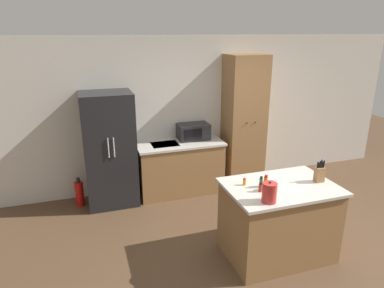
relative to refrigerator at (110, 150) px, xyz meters
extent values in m
plane|color=brown|center=(1.86, -1.97, -0.90)|extent=(14.00, 14.00, 0.00)
cube|color=beige|center=(1.86, 0.36, 0.40)|extent=(7.20, 0.06, 2.60)
cube|color=black|center=(0.00, 0.00, 0.00)|extent=(0.77, 0.66, 1.80)
cylinder|color=silver|center=(-0.04, -0.34, 0.14)|extent=(0.02, 0.02, 0.30)
cylinder|color=silver|center=(0.04, -0.34, 0.14)|extent=(0.02, 0.02, 0.30)
cube|color=olive|center=(1.14, 0.02, -0.47)|extent=(1.41, 0.62, 0.86)
cube|color=beige|center=(1.14, 0.02, -0.02)|extent=(1.45, 0.66, 0.03)
cube|color=#9EA0A3|center=(0.89, 0.02, -0.01)|extent=(0.44, 0.34, 0.01)
cube|color=olive|center=(2.33, 0.06, 0.25)|extent=(0.66, 0.53, 2.30)
sphere|color=black|center=(2.25, -0.21, 0.29)|extent=(0.02, 0.02, 0.02)
sphere|color=black|center=(2.41, -0.21, 0.29)|extent=(0.02, 0.02, 0.02)
cube|color=olive|center=(1.79, -2.04, -0.45)|extent=(1.24, 0.84, 0.90)
cube|color=beige|center=(1.79, -2.04, 0.02)|extent=(1.30, 0.90, 0.03)
cube|color=#232326|center=(1.42, 0.14, 0.13)|extent=(0.52, 0.34, 0.27)
cube|color=black|center=(1.36, -0.04, 0.13)|extent=(0.31, 0.01, 0.19)
cube|color=olive|center=(2.28, -2.08, 0.12)|extent=(0.11, 0.07, 0.18)
cylinder|color=black|center=(2.24, -2.07, 0.25)|extent=(0.02, 0.02, 0.08)
cylinder|color=black|center=(2.26, -2.08, 0.25)|extent=(0.02, 0.02, 0.06)
cylinder|color=black|center=(2.27, -2.08, 0.26)|extent=(0.02, 0.02, 0.08)
cylinder|color=black|center=(2.29, -2.08, 0.27)|extent=(0.02, 0.02, 0.10)
cylinder|color=black|center=(2.30, -2.08, 0.25)|extent=(0.02, 0.02, 0.07)
cylinder|color=black|center=(2.32, -2.09, 0.26)|extent=(0.02, 0.02, 0.09)
cylinder|color=orange|center=(1.60, -2.00, 0.09)|extent=(0.05, 0.05, 0.12)
cylinder|color=red|center=(1.60, -2.00, 0.16)|extent=(0.04, 0.04, 0.03)
cylinder|color=orange|center=(1.39, -1.89, 0.07)|extent=(0.04, 0.04, 0.07)
cylinder|color=red|center=(1.39, -1.89, 0.11)|extent=(0.03, 0.03, 0.02)
cylinder|color=#337033|center=(1.59, -2.10, 0.09)|extent=(0.06, 0.06, 0.11)
cylinder|color=silver|center=(1.59, -2.10, 0.15)|extent=(0.04, 0.04, 0.02)
cylinder|color=#B2281E|center=(1.48, -2.10, 0.08)|extent=(0.04, 0.04, 0.09)
cylinder|color=black|center=(1.48, -2.10, 0.13)|extent=(0.03, 0.03, 0.02)
cylinder|color=#337033|center=(1.54, -2.00, 0.09)|extent=(0.04, 0.04, 0.11)
cylinder|color=black|center=(1.54, -2.00, 0.16)|extent=(0.03, 0.03, 0.02)
cylinder|color=#B72D28|center=(1.45, -2.34, 0.14)|extent=(0.16, 0.16, 0.22)
sphere|color=#262628|center=(1.45, -2.34, 0.26)|extent=(0.02, 0.02, 0.02)
cylinder|color=red|center=(-0.52, 0.04, -0.70)|extent=(0.13, 0.13, 0.40)
cylinder|color=black|center=(-0.52, 0.04, -0.47)|extent=(0.06, 0.06, 0.07)
camera|label=1|loc=(-0.35, -5.18, 1.76)|focal=32.00mm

